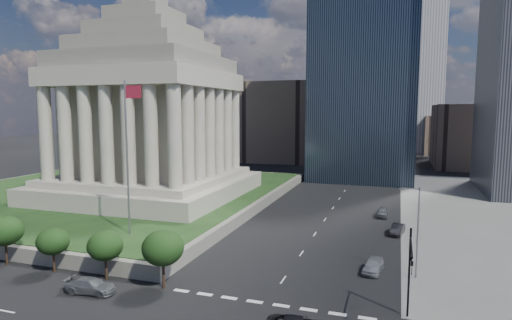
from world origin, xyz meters
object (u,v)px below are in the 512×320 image
at_px(war_memorial, 148,93).
at_px(suv_grey, 91,286).
at_px(parked_sedan_far, 382,212).
at_px(parked_sedan_mid, 397,229).
at_px(street_lamp_north, 416,227).
at_px(flagpole, 128,149).
at_px(traffic_signal_ne, 410,266).
at_px(parked_sedan_near, 373,265).

relative_size(war_memorial, suv_grey, 7.63).
bearing_deg(parked_sedan_far, parked_sedan_mid, -73.79).
bearing_deg(street_lamp_north, flagpole, -178.37).
relative_size(flagpole, parked_sedan_mid, 4.42).
height_order(parked_sedan_mid, parked_sedan_far, parked_sedan_far).
height_order(flagpole, traffic_signal_ne, flagpole).
xyz_separation_m(war_memorial, traffic_signal_ne, (46.50, -34.30, -16.15)).
bearing_deg(street_lamp_north, parked_sedan_near, 175.50).
bearing_deg(war_memorial, parked_sedan_near, -27.79).
bearing_deg(street_lamp_north, traffic_signal_ne, -94.19).
height_order(street_lamp_north, parked_sedan_far, street_lamp_north).
xyz_separation_m(parked_sedan_mid, parked_sedan_far, (-2.50, 10.35, 0.04)).
bearing_deg(street_lamp_north, suv_grey, -154.95).
bearing_deg(flagpole, war_memorial, 116.89).
distance_m(suv_grey, parked_sedan_mid, 42.31).
relative_size(war_memorial, parked_sedan_far, 8.49).
relative_size(suv_grey, parked_sedan_mid, 1.13).
bearing_deg(parked_sedan_near, war_memorial, 159.77).
xyz_separation_m(parked_sedan_near, parked_sedan_far, (0.00, 26.71, -0.01)).
xyz_separation_m(parked_sedan_near, parked_sedan_mid, (2.50, 16.36, -0.05)).
height_order(traffic_signal_ne, parked_sedan_far, traffic_signal_ne).
bearing_deg(parked_sedan_far, suv_grey, -119.80).
xyz_separation_m(war_memorial, parked_sedan_far, (43.00, 4.05, -20.62)).
bearing_deg(suv_grey, parked_sedan_near, -66.41).
height_order(war_memorial, parked_sedan_near, war_memorial).
height_order(flagpole, parked_sedan_far, flagpole).
height_order(flagpole, street_lamp_north, flagpole).
bearing_deg(war_memorial, street_lamp_north, -25.92).
distance_m(street_lamp_north, parked_sedan_near, 6.53).
height_order(parked_sedan_near, parked_sedan_far, parked_sedan_near).
relative_size(suv_grey, parked_sedan_near, 1.10).
xyz_separation_m(street_lamp_north, parked_sedan_near, (-4.33, 0.34, -4.87)).
bearing_deg(parked_sedan_mid, street_lamp_north, -74.49).
bearing_deg(flagpole, street_lamp_north, 1.63).
distance_m(flagpole, street_lamp_north, 35.95).
bearing_deg(parked_sedan_far, flagpole, -135.07).
distance_m(traffic_signal_ne, street_lamp_north, 11.34).
height_order(parked_sedan_near, parked_sedan_mid, parked_sedan_near).
bearing_deg(flagpole, traffic_signal_ne, -16.71).
bearing_deg(suv_grey, parked_sedan_far, -37.97).
bearing_deg(flagpole, parked_sedan_near, 2.49).
bearing_deg(suv_grey, war_memorial, 18.60).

